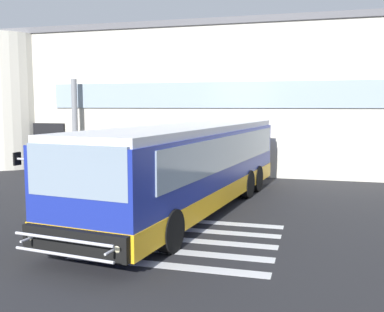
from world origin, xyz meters
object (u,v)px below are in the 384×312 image
(entry_support_column, at_px, (75,126))
(passenger_by_doorway, at_px, (101,156))
(passenger_near_column, at_px, (83,155))
(bus_main_foreground, at_px, (189,169))

(entry_support_column, bearing_deg, passenger_by_doorway, -19.47)
(passenger_by_doorway, bearing_deg, passenger_near_column, -169.65)
(bus_main_foreground, relative_size, passenger_near_column, 7.29)
(bus_main_foreground, bearing_deg, passenger_by_doorway, 135.63)
(entry_support_column, height_order, passenger_by_doorway, entry_support_column)
(entry_support_column, height_order, bus_main_foreground, entry_support_column)
(passenger_near_column, xyz_separation_m, passenger_by_doorway, (0.89, 0.16, -0.03))
(bus_main_foreground, xyz_separation_m, passenger_near_column, (-6.95, 5.76, -0.37))
(bus_main_foreground, bearing_deg, passenger_near_column, 140.35)
(entry_support_column, relative_size, passenger_near_column, 2.75)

